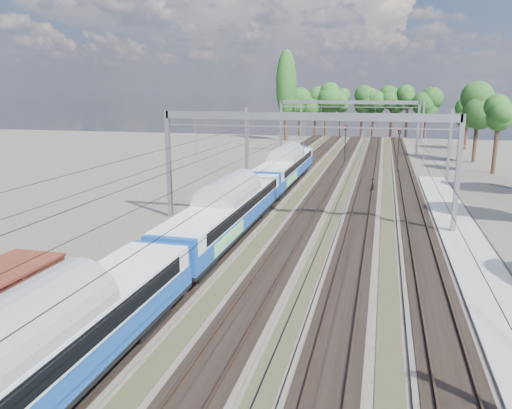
% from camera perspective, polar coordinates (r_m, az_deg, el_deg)
% --- Properties ---
extents(track_bed, '(21.00, 130.00, 0.34)m').
position_cam_1_polar(track_bed, '(55.18, 7.74, 1.77)').
color(track_bed, '#47423A').
rests_on(track_bed, ground).
extents(platform, '(3.00, 70.00, 0.30)m').
position_cam_1_polar(platform, '(31.27, 24.64, -7.97)').
color(platform, gray).
rests_on(platform, ground).
extents(catenary, '(25.65, 130.00, 9.00)m').
position_cam_1_polar(catenary, '(61.92, 9.07, 8.82)').
color(catenary, gray).
rests_on(catenary, ground).
extents(tree_belt, '(39.69, 98.83, 11.79)m').
position_cam_1_polar(tree_belt, '(101.83, 15.31, 11.26)').
color(tree_belt, black).
rests_on(tree_belt, ground).
extents(poplar, '(4.40, 4.40, 19.04)m').
position_cam_1_polar(poplar, '(108.78, 3.48, 13.55)').
color(poplar, black).
rests_on(poplar, ground).
extents(emu_train, '(3.12, 65.89, 4.56)m').
position_cam_1_polar(emu_train, '(35.51, -3.32, -0.10)').
color(emu_train, black).
rests_on(emu_train, ground).
extents(worker, '(0.40, 0.60, 1.62)m').
position_cam_1_polar(worker, '(54.51, 13.24, 2.16)').
color(worker, black).
rests_on(worker, ground).
extents(signal_near, '(0.41, 0.38, 5.75)m').
position_cam_1_polar(signal_near, '(74.98, 10.18, 7.35)').
color(signal_near, black).
rests_on(signal_near, ground).
extents(signal_far, '(0.40, 0.37, 5.78)m').
position_cam_1_polar(signal_far, '(68.85, 16.01, 6.59)').
color(signal_far, black).
rests_on(signal_far, ground).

